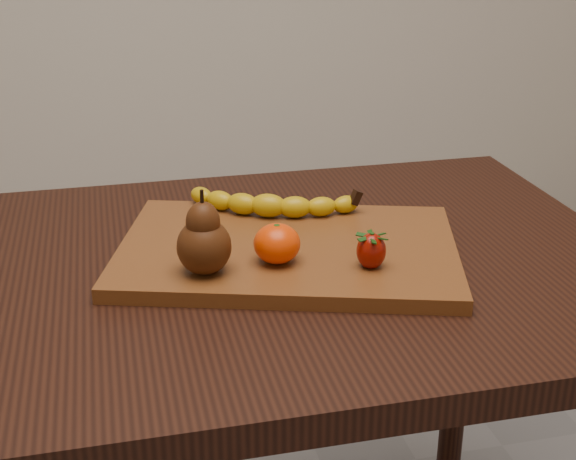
{
  "coord_description": "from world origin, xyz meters",
  "views": [
    {
      "loc": [
        -0.2,
        -0.96,
        1.22
      ],
      "look_at": [
        0.03,
        0.0,
        0.8
      ],
      "focal_mm": 50.0,
      "sensor_mm": 36.0,
      "label": 1
    }
  ],
  "objects": [
    {
      "name": "pear",
      "position": [
        -0.09,
        -0.06,
        0.83
      ],
      "size": [
        0.08,
        0.08,
        0.11
      ],
      "primitive_type": null,
      "rotation": [
        0.0,
        0.0,
        0.2
      ],
      "color": "#46210B",
      "rests_on": "cutting_board"
    },
    {
      "name": "banana",
      "position": [
        0.02,
        0.1,
        0.8
      ],
      "size": [
        0.22,
        0.14,
        0.03
      ],
      "primitive_type": null,
      "rotation": [
        0.0,
        0.0,
        -0.4
      ],
      "color": "#CFA909",
      "rests_on": "cutting_board"
    },
    {
      "name": "table",
      "position": [
        0.0,
        0.0,
        0.66
      ],
      "size": [
        1.0,
        0.7,
        0.76
      ],
      "color": "black",
      "rests_on": "ground"
    },
    {
      "name": "mandarin",
      "position": [
        0.0,
        -0.05,
        0.81
      ],
      "size": [
        0.08,
        0.08,
        0.05
      ],
      "primitive_type": "ellipsoid",
      "rotation": [
        0.0,
        0.0,
        0.42
      ],
      "color": "#F03B02",
      "rests_on": "cutting_board"
    },
    {
      "name": "cutting_board",
      "position": [
        0.03,
        0.0,
        0.77
      ],
      "size": [
        0.52,
        0.42,
        0.02
      ],
      "primitive_type": "cube",
      "rotation": [
        0.0,
        0.0,
        -0.3
      ],
      "color": "brown",
      "rests_on": "table"
    },
    {
      "name": "strawberry",
      "position": [
        0.11,
        -0.09,
        0.8
      ],
      "size": [
        0.05,
        0.05,
        0.05
      ],
      "primitive_type": null,
      "rotation": [
        0.0,
        0.0,
        0.34
      ],
      "color": "#870E03",
      "rests_on": "cutting_board"
    }
  ]
}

